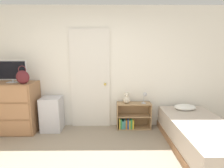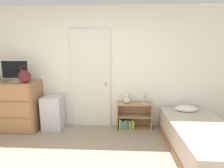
% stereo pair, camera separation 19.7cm
% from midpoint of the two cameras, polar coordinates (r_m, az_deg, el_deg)
% --- Properties ---
extents(wall_back, '(10.00, 0.06, 2.55)m').
position_cam_midpoint_polar(wall_back, '(3.77, -2.86, 5.10)').
color(wall_back, white).
rests_on(wall_back, ground_plane).
extents(door_closed, '(0.84, 0.09, 2.09)m').
position_cam_midpoint_polar(door_closed, '(3.77, -5.41, 1.56)').
color(door_closed, silver).
rests_on(door_closed, ground_plane).
extents(dresser, '(0.84, 0.53, 1.03)m').
position_cam_midpoint_polar(dresser, '(4.13, -26.94, -6.35)').
color(dresser, '#996B47').
rests_on(dresser, ground_plane).
extents(tv, '(0.57, 0.16, 0.44)m').
position_cam_midpoint_polar(tv, '(4.00, -27.83, 3.95)').
color(tv, '#B7B7BC').
rests_on(tv, dresser).
extents(handbag, '(0.25, 0.14, 0.35)m').
position_cam_midpoint_polar(handbag, '(3.73, -25.25, 2.29)').
color(handbag, '#591E23').
rests_on(handbag, dresser).
extents(storage_bin, '(0.41, 0.40, 0.70)m').
position_cam_midpoint_polar(storage_bin, '(3.94, -17.24, -8.91)').
color(storage_bin, silver).
rests_on(storage_bin, ground_plane).
extents(bookshelf, '(0.72, 0.26, 0.56)m').
position_cam_midpoint_polar(bookshelf, '(3.84, 7.80, -11.08)').
color(bookshelf, tan).
rests_on(bookshelf, ground_plane).
extents(teddy_bear, '(0.15, 0.15, 0.23)m').
position_cam_midpoint_polar(teddy_bear, '(3.69, 6.39, -4.81)').
color(teddy_bear, beige).
rests_on(teddy_bear, bookshelf).
extents(desk_lamp, '(0.11, 0.11, 0.24)m').
position_cam_midpoint_polar(desk_lamp, '(3.68, 12.31, -3.92)').
color(desk_lamp, '#B2B2B7').
rests_on(desk_lamp, bookshelf).
extents(bed, '(0.98, 1.95, 0.57)m').
position_cam_midpoint_polar(bed, '(3.38, 28.55, -15.31)').
color(bed, '#996B47').
rests_on(bed, ground_plane).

